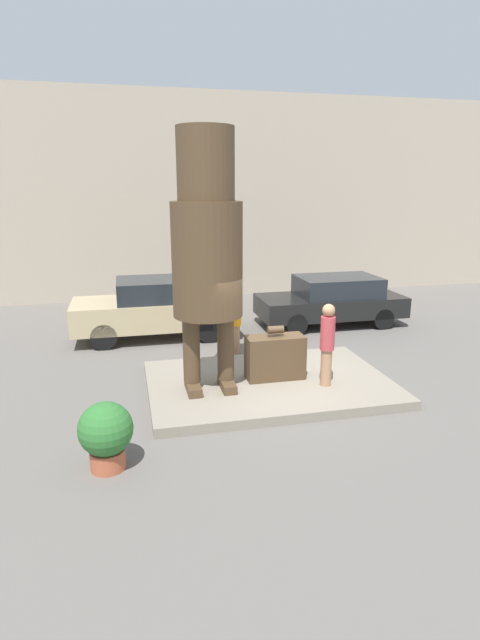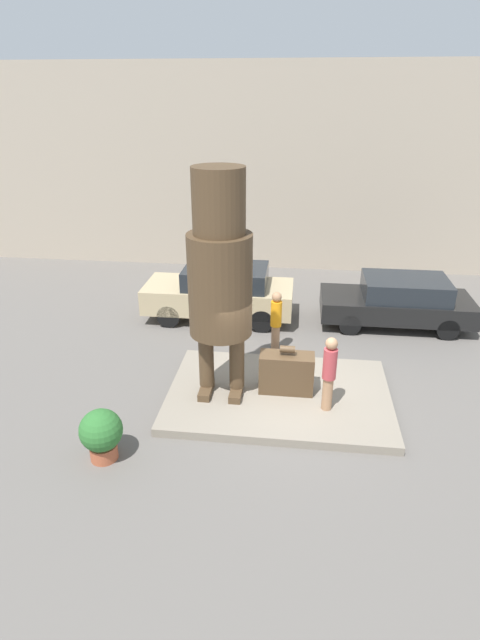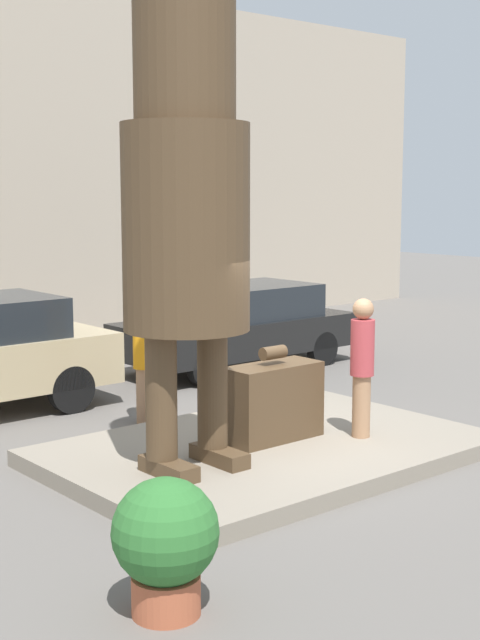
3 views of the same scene
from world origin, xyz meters
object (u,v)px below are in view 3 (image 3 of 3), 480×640
object	(u,v)px
planter_pot	(165,540)
worker_hivis	(144,356)
giant_suitcase	(273,401)
parked_car_black	(239,325)
tourist	(362,362)
statue_figure	(186,198)

from	to	relation	value
planter_pot	worker_hivis	xyz separation A→B (m)	(3.08, 4.81, 0.37)
giant_suitcase	parked_car_black	xyz separation A→B (m)	(3.21, 4.44, 0.13)
tourist	parked_car_black	world-z (taller)	tourist
giant_suitcase	tourist	world-z (taller)	tourist
tourist	parked_car_black	xyz separation A→B (m)	(2.30, 5.06, -0.35)
giant_suitcase	worker_hivis	size ratio (longest dim) A/B	0.71
tourist	worker_hivis	distance (m)	3.16
giant_suitcase	tourist	distance (m)	1.20
statue_figure	giant_suitcase	bearing A→B (deg)	8.57
giant_suitcase	statue_figure	bearing A→B (deg)	-171.43
giant_suitcase	parked_car_black	world-z (taller)	parked_car_black
giant_suitcase	planter_pot	xyz separation A→B (m)	(-3.45, -2.56, -0.08)
giant_suitcase	tourist	size ratio (longest dim) A/B	0.72
worker_hivis	tourist	bearing A→B (deg)	-65.94
parked_car_black	planter_pot	world-z (taller)	parked_car_black
worker_hivis	giant_suitcase	bearing A→B (deg)	-80.64
tourist	planter_pot	distance (m)	4.81
worker_hivis	parked_car_black	bearing A→B (deg)	31.40
giant_suitcase	worker_hivis	world-z (taller)	worker_hivis
statue_figure	parked_car_black	distance (m)	7.01
statue_figure	worker_hivis	bearing A→B (deg)	65.98
giant_suitcase	planter_pot	world-z (taller)	giant_suitcase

